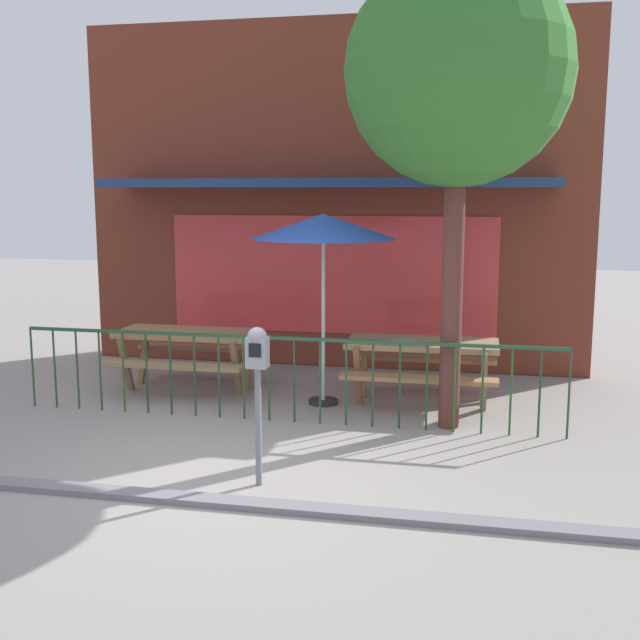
# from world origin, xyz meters

# --- Properties ---
(ground) EXTENTS (40.00, 40.00, 0.00)m
(ground) POSITION_xyz_m (0.00, 0.00, 0.00)
(ground) COLOR gray
(pub_storefront) EXTENTS (7.30, 1.51, 4.94)m
(pub_storefront) POSITION_xyz_m (0.00, 4.77, 2.46)
(pub_storefront) COLOR #3F1E18
(pub_storefront) RESTS_ON ground
(patio_fence_front) EXTENTS (6.16, 0.04, 0.97)m
(patio_fence_front) POSITION_xyz_m (0.00, 1.73, 0.66)
(patio_fence_front) COLOR #214930
(patio_fence_front) RESTS_ON ground
(picnic_table_left) EXTENTS (1.80, 1.36, 0.79)m
(picnic_table_left) POSITION_xyz_m (-1.54, 2.85, 0.61)
(picnic_table_left) COLOR #9A6D45
(picnic_table_left) RESTS_ON ground
(picnic_table_right) EXTENTS (1.81, 1.37, 0.79)m
(picnic_table_right) POSITION_xyz_m (1.47, 2.79, 0.61)
(picnic_table_right) COLOR #9A7B52
(picnic_table_right) RESTS_ON ground
(patio_umbrella) EXTENTS (1.71, 1.71, 2.29)m
(patio_umbrella) POSITION_xyz_m (0.31, 2.54, 2.12)
(patio_umbrella) COLOR #232523
(patio_umbrella) RESTS_ON ground
(parking_meter_far) EXTENTS (0.18, 0.17, 1.41)m
(parking_meter_far) POSITION_xyz_m (0.29, -0.17, 1.09)
(parking_meter_far) COLOR slate
(parking_meter_far) RESTS_ON ground
(street_tree) EXTENTS (2.34, 2.34, 4.93)m
(street_tree) POSITION_xyz_m (1.84, 1.90, 3.73)
(street_tree) COLOR #582E29
(street_tree) RESTS_ON ground
(curb_edge) EXTENTS (10.23, 0.20, 0.11)m
(curb_edge) POSITION_xyz_m (0.00, -0.66, 0.00)
(curb_edge) COLOR slate
(curb_edge) RESTS_ON ground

